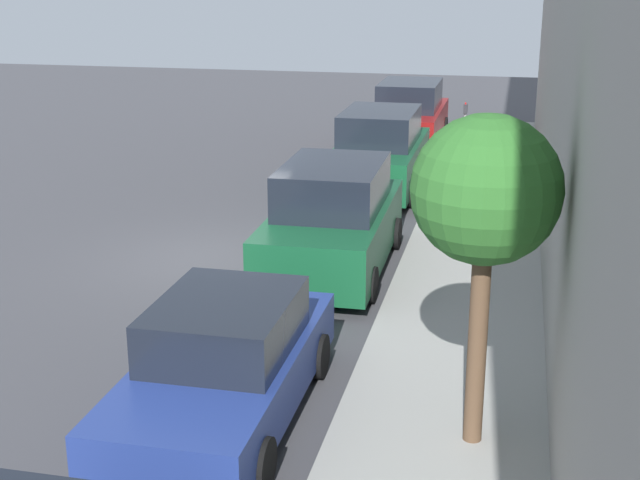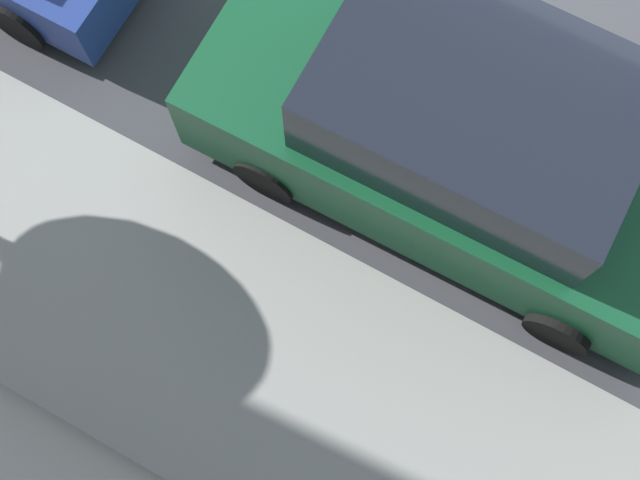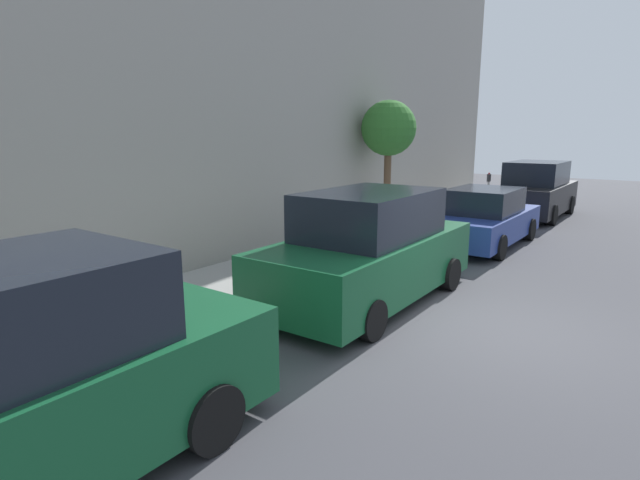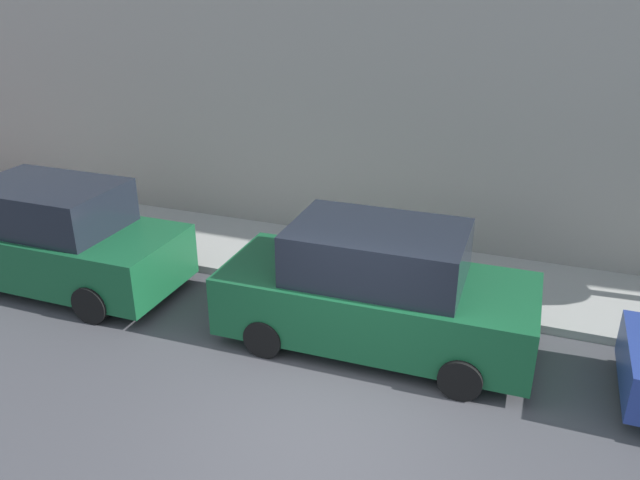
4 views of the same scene
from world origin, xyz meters
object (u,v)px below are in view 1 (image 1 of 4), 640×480
Objects in this scene: parked_sedan_second at (225,364)px; parked_suv_third at (333,221)px; parked_suv_fourth at (379,153)px; street_tree at (486,194)px; parked_suv_fifth at (409,116)px; parking_meter_far at (465,121)px.

parked_sedan_second is 0.93× the size of parked_suv_third.
parked_suv_third is at bearing -88.99° from parked_suv_fourth.
parked_suv_third is 6.88m from street_tree.
parked_sedan_second is 3.81m from street_tree.
parked_sedan_second is 0.94× the size of parked_suv_fifth.
parked_suv_fifth is 3.52× the size of parking_meter_far.
parked_suv_fourth is 5.15m from parking_meter_far.
street_tree is (2.93, -17.52, 2.13)m from parked_suv_fifth.
parked_sedan_second is 0.94× the size of parked_suv_fourth.
street_tree reaches higher than parked_sedan_second.
street_tree reaches higher than parking_meter_far.
parked_suv_fifth is at bearing 90.30° from parked_suv_third.
parked_suv_third is 3.54× the size of parking_meter_far.
parked_suv_fifth is 1.85m from parking_meter_far.
parked_sedan_second is at bearing -90.18° from parked_suv_fourth.
parked_suv_fourth reaches higher than parked_sedan_second.
street_tree is at bearing -2.18° from parked_sedan_second.
parking_meter_far is (1.80, 16.70, 0.26)m from parked_sedan_second.
parking_meter_far is 16.99m from street_tree.
parked_sedan_second is at bearing 177.82° from street_tree.
parking_meter_far is at bearing 69.99° from parked_suv_fourth.
parked_suv_fourth is at bearing -110.01° from parking_meter_far.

